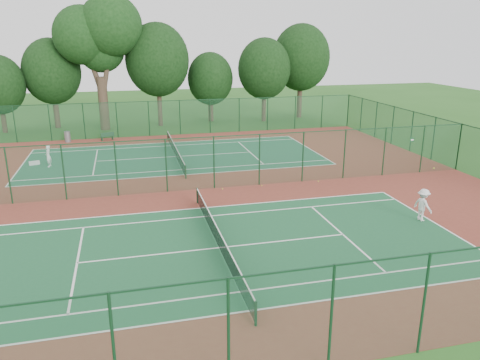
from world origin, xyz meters
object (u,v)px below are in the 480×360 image
Objects in this scene: player_far at (48,156)px; bench at (107,136)px; player_near at (423,205)px; trash_bin at (67,137)px; kit_bag at (34,163)px; big_tree at (99,35)px.

player_far reaches higher than bench.
player_far is at bearing 38.19° from player_near.
player_near is 1.35× the size of bench.
trash_bin is 8.19m from kit_bag.
player_near reaches higher than trash_bin.
player_far is 1.26× the size of bench.
player_far is at bearing -134.02° from bench.
bench reaches higher than kit_bag.
player_far is 0.12× the size of big_tree.
player_far reaches higher than trash_bin.
kit_bag is 17.51m from big_tree.
bench is 9.46m from kit_bag.
trash_bin is 0.76× the size of bench.
player_far is 17.54m from big_tree.
player_far is 1.66m from kit_bag.
big_tree is at bearing 73.47° from bench.
kit_bag is (-22.34, 17.37, -0.76)m from player_near.
player_near is 1.78× the size of trash_bin.
player_near is 26.80m from player_far.
player_far is (-21.13, 16.50, -0.06)m from player_near.
trash_bin is 3.63m from bench.
player_near is 28.31m from kit_bag.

